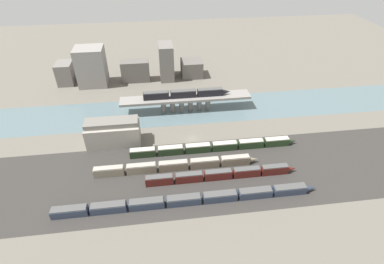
{
  "coord_description": "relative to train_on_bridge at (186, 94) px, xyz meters",
  "views": [
    {
      "loc": [
        -14.48,
        -109.91,
        82.73
      ],
      "look_at": [
        0.0,
        0.83,
        3.17
      ],
      "focal_mm": 28.0,
      "sensor_mm": 36.0,
      "label": 1
    }
  ],
  "objects": [
    {
      "name": "ground_plane",
      "position": [
        -0.32,
        -25.65,
        -9.81
      ],
      "size": [
        400.0,
        400.0,
        0.0
      ],
      "primitive_type": "plane",
      "color": "#666056"
    },
    {
      "name": "railbed_yard",
      "position": [
        -0.32,
        -49.65,
        -9.8
      ],
      "size": [
        280.0,
        42.0,
        0.01
      ],
      "primitive_type": "cube",
      "color": "#33302D",
      "rests_on": "ground"
    },
    {
      "name": "river_water",
      "position": [
        -0.32,
        -0.0,
        -9.81
      ],
      "size": [
        320.0,
        28.13,
        0.01
      ],
      "primitive_type": "cube",
      "color": "slate",
      "rests_on": "ground"
    },
    {
      "name": "bridge",
      "position": [
        -0.32,
        -0.0,
        -3.57
      ],
      "size": [
        67.44,
        8.59,
        7.93
      ],
      "color": "gray",
      "rests_on": "ground"
    },
    {
      "name": "train_on_bridge",
      "position": [
        0.0,
        0.0,
        0.0
      ],
      "size": [
        45.14,
        3.15,
        3.85
      ],
      "color": "black",
      "rests_on": "bridge"
    },
    {
      "name": "train_yard_near",
      "position": [
        -6.73,
        -63.66,
        -8.12
      ],
      "size": [
        94.72,
        3.19,
        3.45
      ],
      "color": "#2D384C",
      "rests_on": "ground"
    },
    {
      "name": "train_yard_mid",
      "position": [
        7.37,
        -52.78,
        -7.88
      ],
      "size": [
        59.8,
        2.64,
        3.92
      ],
      "color": "#5B1E19",
      "rests_on": "ground"
    },
    {
      "name": "train_yard_far",
      "position": [
        -9.32,
        -45.43,
        -7.81
      ],
      "size": [
        66.7,
        2.7,
        4.07
      ],
      "color": "gray",
      "rests_on": "ground"
    },
    {
      "name": "train_yard_outer",
      "position": [
        8.09,
        -35.3,
        -7.96
      ],
      "size": [
        73.93,
        2.92,
        3.77
      ],
      "color": "#23381E",
      "rests_on": "ground"
    },
    {
      "name": "warehouse_building",
      "position": [
        -35.44,
        -24.44,
        -3.99
      ],
      "size": [
        23.25,
        10.41,
        12.23
      ],
      "color": "#9E998E",
      "rests_on": "ground"
    },
    {
      "name": "city_block_far_left",
      "position": [
        -69.15,
        41.84,
        -3.31
      ],
      "size": [
        9.4,
        12.94,
        13.0
      ],
      "primitive_type": "cube",
      "color": "slate",
      "rests_on": "ground"
    },
    {
      "name": "city_block_left",
      "position": [
        -52.39,
        37.8,
        1.62
      ],
      "size": [
        16.52,
        14.51,
        22.87
      ],
      "primitive_type": "cube",
      "color": "gray",
      "rests_on": "ground"
    },
    {
      "name": "city_block_center",
      "position": [
        -27.17,
        39.66,
        -3.39
      ],
      "size": [
        16.9,
        8.39,
        12.84
      ],
      "primitive_type": "cube",
      "color": "#605B56",
      "rests_on": "ground"
    },
    {
      "name": "city_block_right",
      "position": [
        -7.8,
        41.15,
        1.06
      ],
      "size": [
        8.59,
        15.66,
        21.75
      ],
      "primitive_type": "cube",
      "color": "slate",
      "rests_on": "ground"
    },
    {
      "name": "city_block_far_right",
      "position": [
        8.19,
        42.2,
        -4.73
      ],
      "size": [
        13.15,
        12.96,
        10.15
      ],
      "primitive_type": "cube",
      "color": "#605B56",
      "rests_on": "ground"
    }
  ]
}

